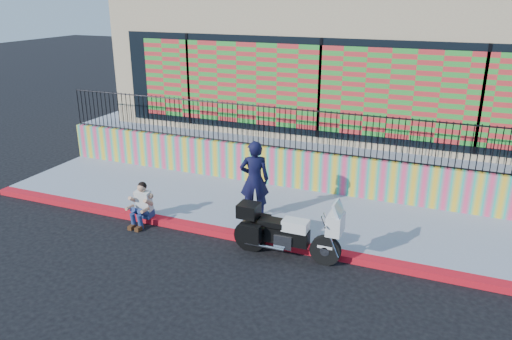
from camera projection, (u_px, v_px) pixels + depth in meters
The scene contains 10 objects.
ground at pixel (265, 244), 11.37m from camera, with size 90.00×90.00×0.00m, color black.
red_curb at pixel (265, 241), 11.35m from camera, with size 16.00×0.30×0.15m, color red.
sidewalk at pixel (289, 213), 12.78m from camera, with size 16.00×3.00×0.15m, color gray.
mural_wall at pixel (308, 171), 13.97m from camera, with size 16.00×0.20×1.10m, color #F34070.
metal_fence at pixel (309, 131), 13.58m from camera, with size 15.80×0.04×1.20m, color black, non-canonical shape.
elevated_platform at pixel (348, 129), 18.43m from camera, with size 16.00×10.00×1.25m, color gray.
storefront_building at pixel (351, 58), 17.36m from camera, with size 14.00×8.06×4.00m.
police_motorcycle at pixel (285, 231), 10.64m from camera, with size 2.35×0.78×1.46m.
police_officer at pixel (254, 180), 12.09m from camera, with size 0.71×0.47×1.95m, color black.
seated_man at pixel (141, 208), 12.14m from camera, with size 0.54×0.71×1.06m.
Camera 1 is at (3.67, -9.46, 5.42)m, focal length 35.00 mm.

